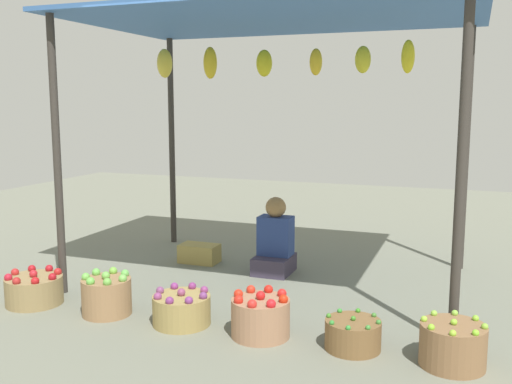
{
  "coord_description": "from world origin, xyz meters",
  "views": [
    {
      "loc": [
        1.77,
        -5.27,
        1.72
      ],
      "look_at": [
        0.0,
        -0.54,
        0.95
      ],
      "focal_mm": 40.91,
      "sensor_mm": 36.0,
      "label": 1
    }
  ],
  "objects_px": {
    "vendor_person": "(275,244)",
    "basket_red_apples": "(34,289)",
    "basket_purple_onions": "(182,309)",
    "basket_red_tomatoes": "(261,317)",
    "basket_limes": "(453,345)",
    "basket_green_apples": "(107,295)",
    "basket_green_chilies": "(353,334)",
    "wooden_crate_near_vendor": "(199,253)"
  },
  "relations": [
    {
      "from": "basket_red_tomatoes",
      "to": "basket_limes",
      "type": "relative_size",
      "value": 1.02
    },
    {
      "from": "basket_red_apples",
      "to": "basket_red_tomatoes",
      "type": "xyz_separation_m",
      "value": [
        2.08,
        0.01,
        0.03
      ]
    },
    {
      "from": "basket_green_apples",
      "to": "basket_green_chilies",
      "type": "relative_size",
      "value": 1.02
    },
    {
      "from": "basket_red_tomatoes",
      "to": "wooden_crate_near_vendor",
      "type": "height_order",
      "value": "basket_red_tomatoes"
    },
    {
      "from": "vendor_person",
      "to": "basket_green_chilies",
      "type": "distance_m",
      "value": 1.96
    },
    {
      "from": "basket_green_chilies",
      "to": "wooden_crate_near_vendor",
      "type": "distance_m",
      "value": 2.61
    },
    {
      "from": "vendor_person",
      "to": "basket_limes",
      "type": "bearing_deg",
      "value": -42.47
    },
    {
      "from": "vendor_person",
      "to": "basket_red_apples",
      "type": "relative_size",
      "value": 1.62
    },
    {
      "from": "vendor_person",
      "to": "basket_green_chilies",
      "type": "height_order",
      "value": "vendor_person"
    },
    {
      "from": "basket_red_tomatoes",
      "to": "basket_limes",
      "type": "xyz_separation_m",
      "value": [
        1.36,
        -0.02,
        -0.01
      ]
    },
    {
      "from": "wooden_crate_near_vendor",
      "to": "basket_red_apples",
      "type": "bearing_deg",
      "value": -114.14
    },
    {
      "from": "basket_green_apples",
      "to": "basket_red_tomatoes",
      "type": "xyz_separation_m",
      "value": [
        1.34,
        0.01,
        -0.01
      ]
    },
    {
      "from": "basket_red_apples",
      "to": "basket_green_apples",
      "type": "distance_m",
      "value": 0.74
    },
    {
      "from": "basket_limes",
      "to": "wooden_crate_near_vendor",
      "type": "bearing_deg",
      "value": 147.57
    },
    {
      "from": "wooden_crate_near_vendor",
      "to": "basket_limes",
      "type": "bearing_deg",
      "value": -32.43
    },
    {
      "from": "basket_green_apples",
      "to": "basket_limes",
      "type": "distance_m",
      "value": 2.7
    },
    {
      "from": "basket_purple_onions",
      "to": "basket_limes",
      "type": "bearing_deg",
      "value": -0.97
    },
    {
      "from": "vendor_person",
      "to": "basket_limes",
      "type": "xyz_separation_m",
      "value": [
        1.79,
        -1.64,
        -0.15
      ]
    },
    {
      "from": "basket_green_apples",
      "to": "basket_limes",
      "type": "height_order",
      "value": "basket_green_apples"
    },
    {
      "from": "basket_purple_onions",
      "to": "basket_green_chilies",
      "type": "height_order",
      "value": "basket_purple_onions"
    },
    {
      "from": "wooden_crate_near_vendor",
      "to": "basket_green_apples",
      "type": "bearing_deg",
      "value": -90.7
    },
    {
      "from": "vendor_person",
      "to": "basket_green_apples",
      "type": "relative_size",
      "value": 1.93
    },
    {
      "from": "basket_purple_onions",
      "to": "basket_red_tomatoes",
      "type": "relative_size",
      "value": 1.04
    },
    {
      "from": "basket_green_apples",
      "to": "wooden_crate_near_vendor",
      "type": "bearing_deg",
      "value": 89.3
    },
    {
      "from": "basket_purple_onions",
      "to": "basket_red_apples",
      "type": "bearing_deg",
      "value": -179.03
    },
    {
      "from": "wooden_crate_near_vendor",
      "to": "vendor_person",
      "type": "bearing_deg",
      "value": -4.15
    },
    {
      "from": "vendor_person",
      "to": "basket_green_chilies",
      "type": "relative_size",
      "value": 1.97
    },
    {
      "from": "basket_red_tomatoes",
      "to": "basket_green_apples",
      "type": "bearing_deg",
      "value": -179.59
    },
    {
      "from": "basket_red_tomatoes",
      "to": "wooden_crate_near_vendor",
      "type": "relative_size",
      "value": 1.05
    },
    {
      "from": "basket_green_apples",
      "to": "basket_green_chilies",
      "type": "height_order",
      "value": "basket_green_apples"
    },
    {
      "from": "basket_red_apples",
      "to": "basket_red_tomatoes",
      "type": "height_order",
      "value": "basket_red_tomatoes"
    },
    {
      "from": "basket_green_chilies",
      "to": "basket_red_apples",
      "type": "bearing_deg",
      "value": -179.44
    },
    {
      "from": "basket_red_tomatoes",
      "to": "basket_green_chilies",
      "type": "relative_size",
      "value": 1.11
    },
    {
      "from": "basket_purple_onions",
      "to": "wooden_crate_near_vendor",
      "type": "height_order",
      "value": "basket_purple_onions"
    },
    {
      "from": "basket_purple_onions",
      "to": "wooden_crate_near_vendor",
      "type": "xyz_separation_m",
      "value": [
        -0.66,
        1.67,
        -0.02
      ]
    },
    {
      "from": "vendor_person",
      "to": "basket_limes",
      "type": "distance_m",
      "value": 2.43
    },
    {
      "from": "basket_red_tomatoes",
      "to": "basket_purple_onions",
      "type": "bearing_deg",
      "value": 179.04
    },
    {
      "from": "basket_green_chilies",
      "to": "wooden_crate_near_vendor",
      "type": "bearing_deg",
      "value": 140.38
    },
    {
      "from": "vendor_person",
      "to": "basket_green_apples",
      "type": "height_order",
      "value": "vendor_person"
    },
    {
      "from": "basket_green_chilies",
      "to": "vendor_person",
      "type": "bearing_deg",
      "value": 125.01
    },
    {
      "from": "vendor_person",
      "to": "basket_purple_onions",
      "type": "xyz_separation_m",
      "value": [
        -0.23,
        -1.6,
        -0.18
      ]
    },
    {
      "from": "vendor_person",
      "to": "basket_red_tomatoes",
      "type": "relative_size",
      "value": 1.78
    }
  ]
}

